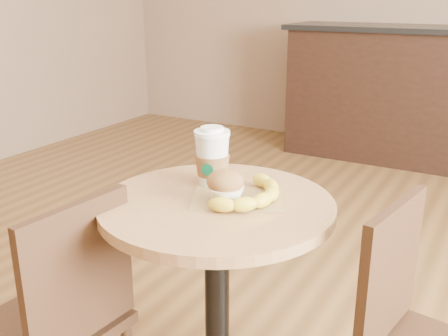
# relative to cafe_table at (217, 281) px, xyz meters

# --- Properties ---
(cafe_table) EXTENTS (0.63, 0.63, 0.75)m
(cafe_table) POSITION_rel_cafe_table_xyz_m (0.00, 0.00, 0.00)
(cafe_table) COLOR black
(cafe_table) RESTS_ON ground
(chair_left) EXTENTS (0.38, 0.38, 0.80)m
(chair_left) POSITION_rel_cafe_table_xyz_m (-0.33, -0.28, -0.07)
(chair_left) COLOR #372213
(chair_left) RESTS_ON ground
(service_counter) EXTENTS (2.30, 0.65, 1.04)m
(service_counter) POSITION_rel_cafe_table_xyz_m (0.11, 3.11, 0.02)
(service_counter) COLOR black
(service_counter) RESTS_ON ground
(kraft_bag) EXTENTS (0.29, 0.26, 0.00)m
(kraft_bag) POSITION_rel_cafe_table_xyz_m (0.04, 0.04, 0.25)
(kraft_bag) COLOR olive
(kraft_bag) RESTS_ON cafe_table
(coffee_cup) EXTENTS (0.10, 0.10, 0.17)m
(coffee_cup) POSITION_rel_cafe_table_xyz_m (-0.08, 0.10, 0.32)
(coffee_cup) COLOR silver
(coffee_cup) RESTS_ON cafe_table
(muffin) EXTENTS (0.10, 0.10, 0.09)m
(muffin) POSITION_rel_cafe_table_xyz_m (0.03, -0.00, 0.29)
(muffin) COLOR white
(muffin) RESTS_ON kraft_bag
(banana) EXTENTS (0.19, 0.30, 0.04)m
(banana) POSITION_rel_cafe_table_xyz_m (0.09, 0.04, 0.27)
(banana) COLOR gold
(banana) RESTS_ON kraft_bag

